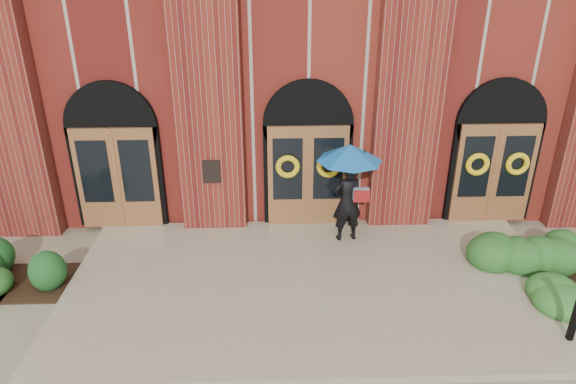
{
  "coord_description": "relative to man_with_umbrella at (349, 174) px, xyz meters",
  "views": [
    {
      "loc": [
        -0.85,
        -8.54,
        6.17
      ],
      "look_at": [
        -0.53,
        1.0,
        1.78
      ],
      "focal_mm": 32.0,
      "sensor_mm": 36.0,
      "label": 1
    }
  ],
  "objects": [
    {
      "name": "landing",
      "position": [
        -0.86,
        -1.75,
        -1.7
      ],
      "size": [
        10.0,
        5.3,
        0.15
      ],
      "primitive_type": "cube",
      "color": "tan",
      "rests_on": "ground"
    },
    {
      "name": "ground",
      "position": [
        -0.86,
        -1.9,
        -1.78
      ],
      "size": [
        90.0,
        90.0,
        0.0
      ],
      "primitive_type": "plane",
      "color": "gray",
      "rests_on": "ground"
    },
    {
      "name": "metal_post",
      "position": [
        3.4,
        -3.61,
        -1.07
      ],
      "size": [
        0.15,
        0.15,
        1.06
      ],
      "rotation": [
        0.0,
        0.0,
        0.08
      ],
      "color": "black",
      "rests_on": "landing"
    },
    {
      "name": "hedge_wall_right",
      "position": [
        4.34,
        -1.4,
        -1.41
      ],
      "size": [
        2.9,
        1.16,
        0.74
      ],
      "primitive_type": "ellipsoid",
      "color": "#23541D",
      "rests_on": "ground"
    },
    {
      "name": "church_building",
      "position": [
        -0.86,
        6.89,
        1.72
      ],
      "size": [
        16.2,
        12.53,
        7.0
      ],
      "color": "maroon",
      "rests_on": "ground"
    },
    {
      "name": "man_with_umbrella",
      "position": [
        0.0,
        0.0,
        0.0
      ],
      "size": [
        1.7,
        1.7,
        2.33
      ],
      "rotation": [
        0.0,
        0.0,
        3.32
      ],
      "color": "black",
      "rests_on": "landing"
    }
  ]
}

